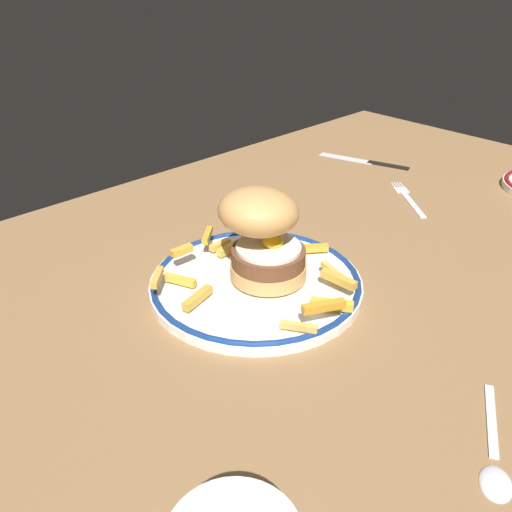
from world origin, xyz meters
The scene contains 7 objects.
ground_plane centered at (0.00, 0.00, -2.00)cm, with size 144.06×84.45×4.00cm, color olive.
dinner_plate centered at (-5.10, 1.50, 0.84)cm, with size 26.09×26.09×1.60cm.
burger centered at (-4.11, 1.40, 7.44)cm, with size 11.61×11.48×11.73cm.
fries_pile centered at (-4.79, 1.10, 2.59)cm, with size 23.99×24.59×2.73cm.
fork centered at (32.19, 3.74, 0.18)cm, with size 10.12×12.07×0.36cm.
knife centered at (41.63, 18.14, 0.26)cm, with size 6.64×17.66×0.70cm.
spoon centered at (-9.53, -31.23, 0.36)cm, with size 12.51×7.82×0.90cm.
Camera 1 is at (-43.97, -39.22, 37.01)cm, focal length 38.12 mm.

